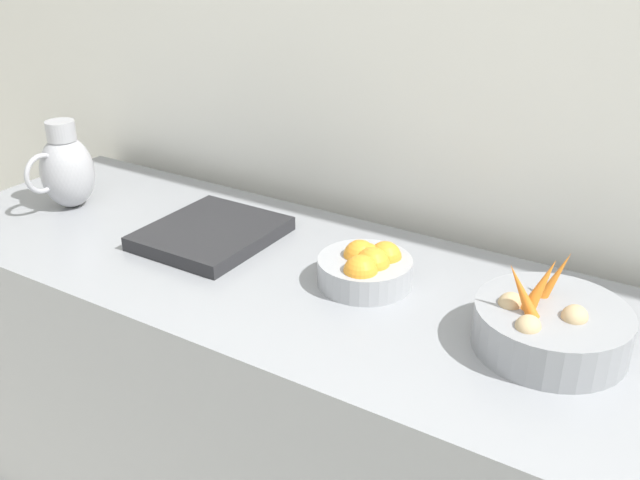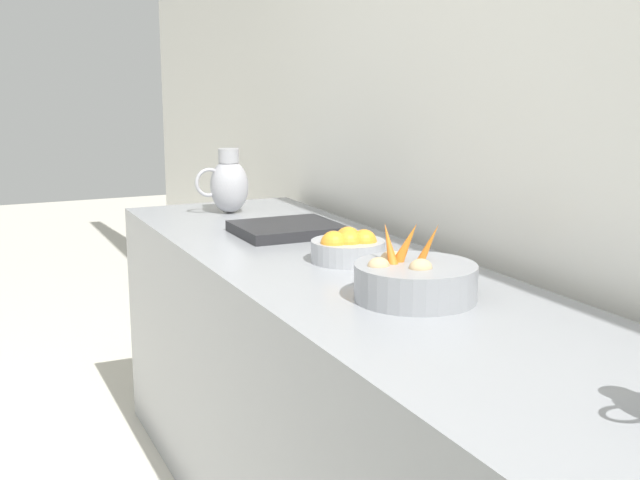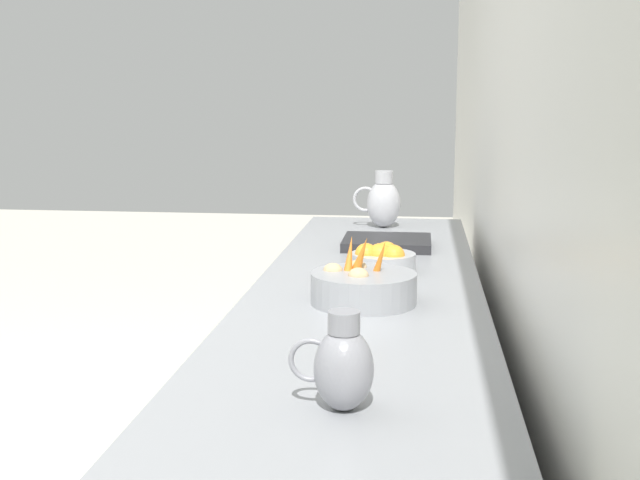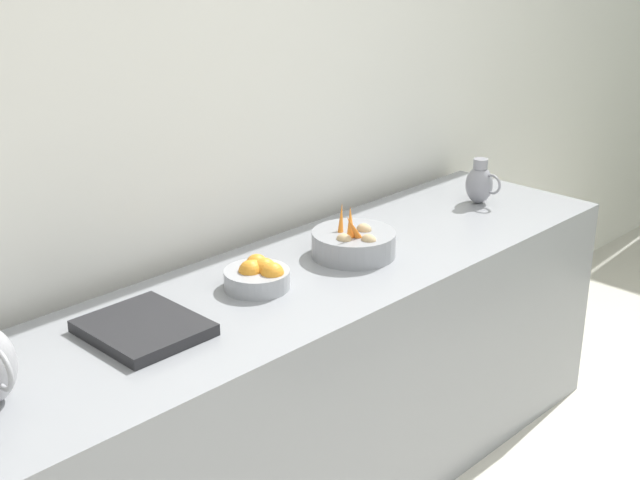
# 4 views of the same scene
# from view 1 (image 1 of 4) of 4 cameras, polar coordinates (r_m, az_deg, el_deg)

# --- Properties ---
(prep_counter) EXTENTS (0.71, 2.81, 0.89)m
(prep_counter) POSITION_cam_1_polar(r_m,az_deg,el_deg) (1.81, 7.73, -17.96)
(prep_counter) COLOR gray
(prep_counter) RESTS_ON ground_plane
(vegetable_colander) EXTENTS (0.30, 0.30, 0.19)m
(vegetable_colander) POSITION_cam_1_polar(r_m,az_deg,el_deg) (1.46, 18.10, -6.69)
(vegetable_colander) COLOR gray
(vegetable_colander) RESTS_ON prep_counter
(orange_bowl) EXTENTS (0.22, 0.22, 0.10)m
(orange_bowl) POSITION_cam_1_polar(r_m,az_deg,el_deg) (1.61, 3.79, -2.22)
(orange_bowl) COLOR #9EA0A5
(orange_bowl) RESTS_ON prep_counter
(metal_pitcher_tall) EXTENTS (0.21, 0.15, 0.25)m
(metal_pitcher_tall) POSITION_cam_1_polar(r_m,az_deg,el_deg) (2.14, -19.85, 5.42)
(metal_pitcher_tall) COLOR #A3A3A8
(metal_pitcher_tall) RESTS_ON prep_counter
(counter_sink_basin) EXTENTS (0.34, 0.30, 0.04)m
(counter_sink_basin) POSITION_cam_1_polar(r_m,az_deg,el_deg) (1.86, -8.78, 0.54)
(counter_sink_basin) COLOR #232326
(counter_sink_basin) RESTS_ON prep_counter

